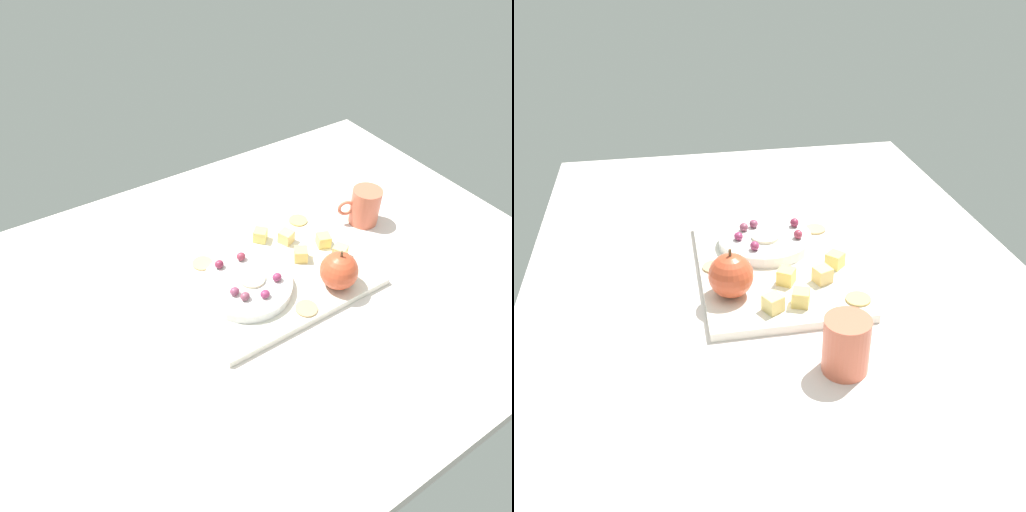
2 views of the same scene
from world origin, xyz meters
TOP-DOWN VIEW (x-y plane):
  - table at (0.00, 0.00)cm, footprint 123.50×92.23cm
  - platter at (-2.05, 0.70)cm, footprint 37.87×27.51cm
  - serving_dish at (5.10, 1.25)cm, footprint 17.92×17.92cm
  - apple_whole at (-10.72, 9.82)cm, footprint 7.61×7.61cm
  - apple_stem at (-10.72, 9.82)cm, footprint 0.50×0.50cm
  - cheese_cube_0 at (-15.80, -1.00)cm, footprint 3.59×3.59cm
  - cheese_cube_1 at (-9.62, -6.30)cm, footprint 3.62×3.62cm
  - cheese_cube_2 at (-5.14, -9.85)cm, footprint 3.93×3.93cm
  - cheese_cube_3 at (-16.47, 3.77)cm, footprint 3.77×3.77cm
  - cheese_cube_4 at (-8.93, 0.14)cm, footprint 3.83×3.83cm
  - cracker_0 at (9.32, -9.87)cm, footprint 4.27×4.27cm
  - cracker_1 at (-16.21, -10.74)cm, footprint 4.27×4.27cm
  - cracker_2 at (-1.59, 11.84)cm, footprint 4.27×4.27cm
  - grape_0 at (4.36, 6.49)cm, footprint 1.90×1.71cm
  - grape_1 at (8.86, 2.85)cm, footprint 1.90×1.71cm
  - grape_2 at (7.85, 4.96)cm, footprint 1.90×1.71cm
  - grape_3 at (2.85, -4.77)cm, footprint 1.90×1.71cm
  - grape_4 at (7.75, -5.15)cm, footprint 1.90×1.71cm
  - grape_5 at (-0.05, 4.09)cm, footprint 1.90×1.71cm
  - apple_slice_0 at (3.98, 1.35)cm, footprint 5.19×5.19cm
  - cup at (-30.30, -4.18)cm, footprint 9.65×6.83cm

SIDE VIEW (x-z plane):
  - table at x=0.00cm, z-range 0.00..4.95cm
  - platter at x=-2.05cm, z-range 4.95..6.55cm
  - cracker_0 at x=9.32cm, z-range 6.55..6.95cm
  - cracker_1 at x=-16.21cm, z-range 6.55..6.95cm
  - cracker_2 at x=-1.59cm, z-range 6.55..6.95cm
  - serving_dish at x=5.10cm, z-range 6.55..8.64cm
  - cheese_cube_0 at x=-15.80cm, z-range 6.55..9.33cm
  - cheese_cube_1 at x=-9.62cm, z-range 6.55..9.33cm
  - cheese_cube_2 at x=-5.14cm, z-range 6.55..9.33cm
  - cheese_cube_3 at x=-16.47cm, z-range 6.55..9.33cm
  - cheese_cube_4 at x=-8.93cm, z-range 6.55..9.33cm
  - apple_slice_0 at x=3.98cm, z-range 8.64..9.24cm
  - cup at x=-30.30cm, z-range 4.95..13.71cm
  - grape_0 at x=4.36cm, z-range 8.64..10.18cm
  - grape_2 at x=7.85cm, z-range 8.64..10.22cm
  - grape_1 at x=8.86cm, z-range 8.64..10.25cm
  - grape_5 at x=-0.05cm, z-range 8.64..10.34cm
  - grape_3 at x=2.85cm, z-range 8.64..10.37cm
  - grape_4 at x=7.75cm, z-range 8.64..10.38cm
  - apple_whole at x=-10.72cm, z-range 6.55..14.16cm
  - apple_stem at x=-10.72cm, z-range 14.16..15.36cm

